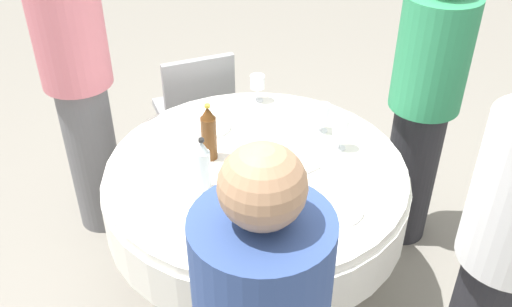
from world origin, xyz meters
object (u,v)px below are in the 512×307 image
object	(u,v)px
bottle_amber_outer	(278,183)
person_outer	(424,104)
bottle_brown_east	(209,134)
plate_left	(336,209)
wine_glass_south	(341,128)
plate_right	(209,126)
person_inner	(507,251)
chair_south	(196,108)
bottle_clear_rear	(203,167)
wine_glass_near	(257,83)
dining_table	(256,193)
person_east	(81,93)
wine_glass_inner	(256,149)
wine_glass_west	(323,112)

from	to	relation	value
bottle_amber_outer	person_outer	world-z (taller)	person_outer
bottle_brown_east	plate_left	distance (m)	0.64
wine_glass_south	plate_right	distance (m)	0.63
wine_glass_south	plate_right	bearing A→B (deg)	-159.86
bottle_brown_east	wine_glass_south	world-z (taller)	bottle_brown_east
plate_left	person_inner	size ratio (longest dim) A/B	0.13
bottle_amber_outer	chair_south	distance (m)	1.28
bottle_clear_rear	plate_left	xyz separation A→B (m)	(0.50, 0.21, -0.11)
wine_glass_near	plate_left	world-z (taller)	wine_glass_near
bottle_clear_rear	person_inner	size ratio (longest dim) A/B	0.16
chair_south	plate_right	bearing A→B (deg)	-99.26
dining_table	bottle_clear_rear	bearing A→B (deg)	-106.98
bottle_amber_outer	person_east	size ratio (longest dim) A/B	0.18
wine_glass_inner	person_outer	size ratio (longest dim) A/B	0.08
wine_glass_near	person_outer	distance (m)	0.82
wine_glass_south	wine_glass_west	bearing A→B (deg)	151.21
dining_table	wine_glass_near	xyz separation A→B (m)	(-0.33, 0.46, 0.25)
wine_glass_south	person_outer	xyz separation A→B (m)	(0.19, 0.47, -0.03)
plate_left	plate_right	bearing A→B (deg)	168.26
wine_glass_inner	plate_right	world-z (taller)	wine_glass_inner
wine_glass_inner	person_east	world-z (taller)	person_east
plate_left	dining_table	bearing A→B (deg)	173.87
bottle_amber_outer	wine_glass_south	size ratio (longest dim) A/B	1.81
wine_glass_west	plate_left	distance (m)	0.58
wine_glass_inner	plate_left	bearing A→B (deg)	-6.12
wine_glass_south	wine_glass_west	distance (m)	0.16
plate_right	person_east	bearing A→B (deg)	-159.91
wine_glass_near	plate_left	size ratio (longest dim) A/B	0.67
person_east	person_inner	xyz separation A→B (m)	(2.04, 0.13, 0.01)
bottle_amber_outer	person_inner	world-z (taller)	person_inner
dining_table	person_inner	size ratio (longest dim) A/B	0.85
dining_table	wine_glass_south	size ratio (longest dim) A/B	8.55
dining_table	person_outer	distance (m)	0.93
plate_left	person_inner	bearing A→B (deg)	6.21
dining_table	wine_glass_south	xyz separation A→B (m)	(0.22, 0.33, 0.26)
plate_left	bottle_clear_rear	bearing A→B (deg)	-157.63
dining_table	chair_south	bearing A→B (deg)	148.11
wine_glass_near	person_inner	bearing A→B (deg)	-17.75
dining_table	plate_left	distance (m)	0.46
bottle_clear_rear	wine_glass_near	world-z (taller)	bottle_clear_rear
wine_glass_near	bottle_brown_east	bearing A→B (deg)	-76.26
bottle_brown_east	plate_right	distance (m)	0.27
bottle_brown_east	plate_left	world-z (taller)	bottle_brown_east
person_outer	chair_south	bearing A→B (deg)	-138.56
chair_south	person_east	bearing A→B (deg)	-166.45
wine_glass_inner	chair_south	bearing A→B (deg)	148.10
bottle_clear_rear	wine_glass_west	world-z (taller)	bottle_clear_rear
person_inner	chair_south	xyz separation A→B (m)	(-1.84, 0.47, -0.31)
dining_table	chair_south	size ratio (longest dim) A/B	1.54
dining_table	wine_glass_west	xyz separation A→B (m)	(0.08, 0.41, 0.25)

